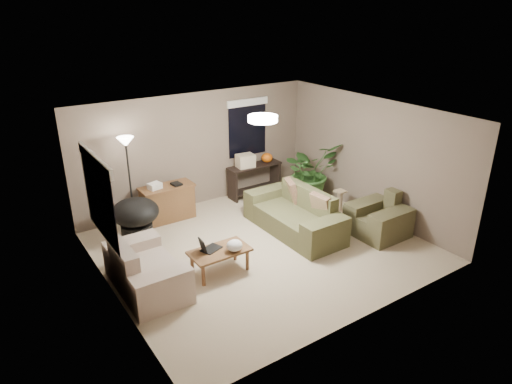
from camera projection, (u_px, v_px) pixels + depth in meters
room_shell at (262, 185)px, 8.02m from camera, size 5.50×5.50×5.50m
main_sofa at (295, 217)px, 9.02m from camera, size 0.95×2.20×0.85m
throw_pillows at (306, 198)px, 9.02m from camera, size 0.38×1.38×0.47m
loveseat at (145, 272)px, 7.17m from camera, size 0.90×1.60×0.85m
armchair at (378, 220)px, 8.89m from camera, size 0.95×1.00×0.85m
coffee_table at (220, 253)px, 7.60m from camera, size 1.00×0.55×0.42m
laptop at (208, 247)px, 7.54m from camera, size 0.40×0.33×0.24m
plastic_bag at (234, 245)px, 7.52m from camera, size 0.31×0.29×0.19m
desk at (168, 203)px, 9.47m from camera, size 1.10×0.50×0.75m
desk_papers at (159, 185)px, 9.21m from camera, size 0.70×0.29×0.12m
console_table at (255, 177)px, 10.66m from camera, size 1.30×0.40×0.75m
pumpkin at (267, 158)px, 10.68m from camera, size 0.29×0.29×0.22m
cardboard_box at (245, 161)px, 10.36m from camera, size 0.42×0.33×0.29m
papasan_chair at (136, 216)px, 8.68m from camera, size 0.92×0.92×0.80m
floor_lamp at (127, 153)px, 8.59m from camera, size 0.32×0.32×1.91m
ceiling_fixture at (263, 119)px, 7.56m from camera, size 0.50×0.50×0.10m
houseplant at (310, 178)px, 10.37m from camera, size 1.23×1.37×1.07m
cat_scratching_post at (339, 203)px, 9.86m from camera, size 0.32×0.32×0.50m
window_left at (97, 184)px, 6.64m from camera, size 0.05×1.56×1.33m
window_back at (248, 118)px, 10.38m from camera, size 1.06×0.05×1.33m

